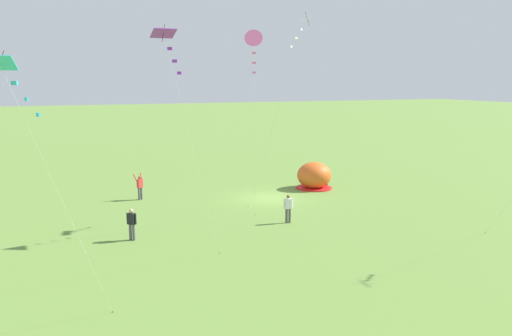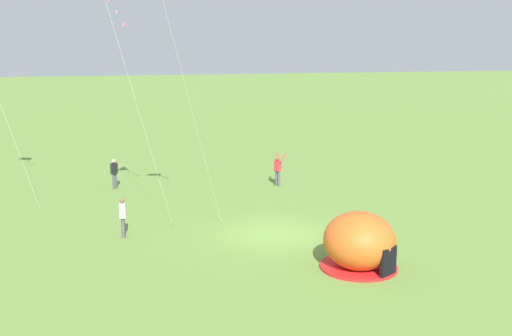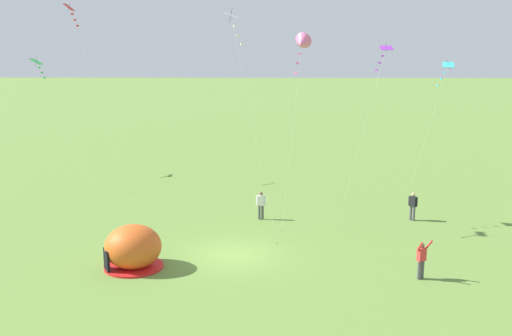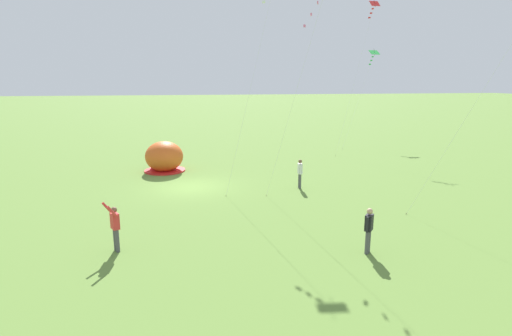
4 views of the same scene
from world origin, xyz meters
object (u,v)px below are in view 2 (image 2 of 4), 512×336
object	(u,v)px
popup_tent	(360,242)
person_center_field	(123,215)
person_flying_kite	(278,169)
person_far_back	(114,172)

from	to	relation	value
popup_tent	person_center_field	distance (m)	10.03
person_flying_kite	person_center_field	bearing A→B (deg)	128.16
person_far_back	person_center_field	bearing A→B (deg)	179.16
person_flying_kite	person_far_back	distance (m)	9.32
person_far_back	person_flying_kite	bearing A→B (deg)	-101.50
person_center_field	person_far_back	bearing A→B (deg)	-0.84
person_flying_kite	person_far_back	world-z (taller)	person_flying_kite
person_flying_kite	person_far_back	xyz separation A→B (m)	(1.86, 9.13, -0.03)
person_flying_kite	person_far_back	size ratio (longest dim) A/B	1.10
popup_tent	person_center_field	world-z (taller)	popup_tent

